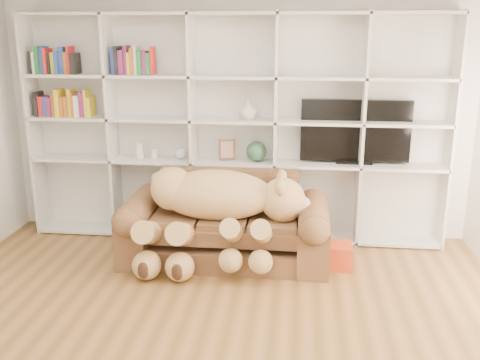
# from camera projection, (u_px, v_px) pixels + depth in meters

# --- Properties ---
(floor) EXTENTS (5.00, 5.00, 0.00)m
(floor) POSITION_uv_depth(u_px,v_px,m) (195.00, 359.00, 3.75)
(floor) COLOR brown
(floor) RESTS_ON ground
(wall_back) EXTENTS (5.00, 0.02, 2.70)m
(wall_back) POSITION_uv_depth(u_px,v_px,m) (236.00, 113.00, 5.76)
(wall_back) COLOR white
(wall_back) RESTS_ON floor
(bookshelf) EXTENTS (4.43, 0.35, 2.40)m
(bookshelf) POSITION_uv_depth(u_px,v_px,m) (212.00, 118.00, 5.67)
(bookshelf) COLOR silver
(bookshelf) RESTS_ON floor
(sofa) EXTENTS (2.01, 0.87, 0.84)m
(sofa) POSITION_uv_depth(u_px,v_px,m) (226.00, 228.00, 5.30)
(sofa) COLOR brown
(sofa) RESTS_ON floor
(teddy_bear) EXTENTS (1.63, 0.86, 0.95)m
(teddy_bear) POSITION_uv_depth(u_px,v_px,m) (216.00, 206.00, 5.07)
(teddy_bear) COLOR #E2C071
(teddy_bear) RESTS_ON sofa
(throw_pillow) EXTENTS (0.40, 0.31, 0.37)m
(throw_pillow) POSITION_uv_depth(u_px,v_px,m) (185.00, 195.00, 5.40)
(throw_pillow) COLOR maroon
(throw_pillow) RESTS_ON sofa
(gift_box) EXTENTS (0.30, 0.28, 0.23)m
(gift_box) POSITION_uv_depth(u_px,v_px,m) (336.00, 255.00, 5.16)
(gift_box) COLOR #C13E19
(gift_box) RESTS_ON floor
(tv) EXTENTS (1.13, 0.18, 0.66)m
(tv) POSITION_uv_depth(u_px,v_px,m) (355.00, 132.00, 5.53)
(tv) COLOR black
(tv) RESTS_ON bookshelf
(picture_frame) EXTENTS (0.18, 0.08, 0.22)m
(picture_frame) POSITION_uv_depth(u_px,v_px,m) (227.00, 149.00, 5.68)
(picture_frame) COLOR brown
(picture_frame) RESTS_ON bookshelf
(green_vase) EXTENTS (0.22, 0.22, 0.22)m
(green_vase) POSITION_uv_depth(u_px,v_px,m) (256.00, 151.00, 5.66)
(green_vase) COLOR #2C553B
(green_vase) RESTS_ON bookshelf
(figurine_tall) EXTENTS (0.09, 0.09, 0.17)m
(figurine_tall) POSITION_uv_depth(u_px,v_px,m) (140.00, 151.00, 5.80)
(figurine_tall) COLOR silver
(figurine_tall) RESTS_ON bookshelf
(figurine_short) EXTENTS (0.08, 0.08, 0.11)m
(figurine_short) POSITION_uv_depth(u_px,v_px,m) (154.00, 153.00, 5.79)
(figurine_short) COLOR silver
(figurine_short) RESTS_ON bookshelf
(snow_globe) EXTENTS (0.12, 0.12, 0.12)m
(snow_globe) POSITION_uv_depth(u_px,v_px,m) (181.00, 153.00, 5.75)
(snow_globe) COLOR silver
(snow_globe) RESTS_ON bookshelf
(shelf_vase) EXTENTS (0.23, 0.23, 0.20)m
(shelf_vase) POSITION_uv_depth(u_px,v_px,m) (248.00, 110.00, 5.54)
(shelf_vase) COLOR beige
(shelf_vase) RESTS_ON bookshelf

